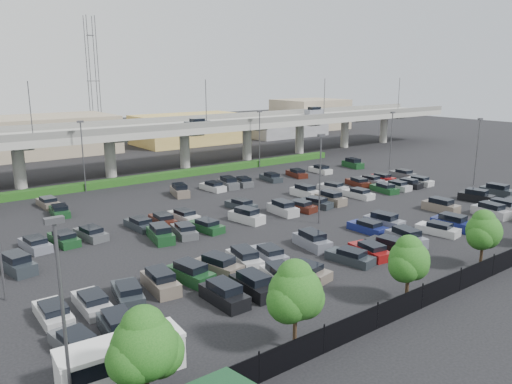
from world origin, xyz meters
The scene contains 10 objects.
ground centered at (0.00, 0.00, 0.00)m, with size 280.00×280.00×0.00m, color black.
overpass centered at (-0.21, 32.01, 6.97)m, with size 150.00×13.00×15.80m.
hedge centered at (0.00, 25.00, 0.55)m, with size 66.00×1.60×1.10m, color #174213.
fence centered at (-0.05, -28.00, 0.90)m, with size 70.00×0.10×2.00m.
tree_row centered at (0.70, -26.53, 3.52)m, with size 65.07×3.66×5.94m.
shuttle_bus centered at (-29.80, -22.81, 1.22)m, with size 7.14×2.91×2.24m.
parked_cars centered at (-1.61, -5.24, 0.63)m, with size 63.09×41.60×1.67m.
light_poles centered at (-4.13, 2.00, 6.24)m, with size 66.90×48.38×10.30m.
distant_buildings centered at (12.38, 61.81, 3.74)m, with size 138.00×24.00×9.00m.
comm_tower centered at (4.00, 74.00, 15.61)m, with size 2.40×2.40×30.00m.
Camera 1 is at (-38.94, -47.44, 16.82)m, focal length 35.00 mm.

